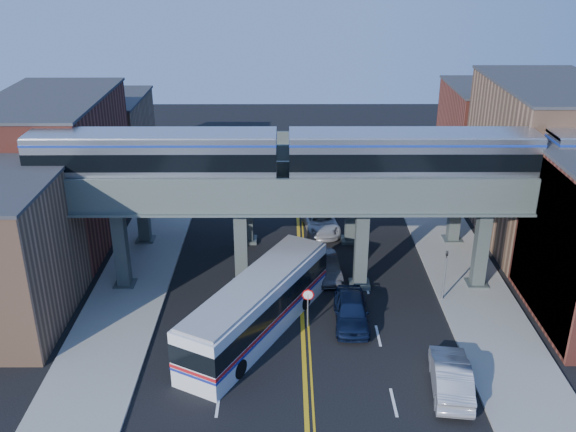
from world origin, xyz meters
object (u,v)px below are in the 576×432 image
(stop_sign, at_px, (308,302))
(car_lane_c, at_px, (321,222))
(car_lane_a, at_px, (351,310))
(car_parked_curb, at_px, (451,376))
(transit_bus, at_px, (257,307))
(transit_train, at_px, (412,156))
(car_lane_b, at_px, (326,266))
(car_lane_d, at_px, (324,195))
(traffic_signal, at_px, (445,270))

(stop_sign, height_order, car_lane_c, stop_sign)
(car_lane_a, height_order, car_parked_curb, car_parked_curb)
(car_lane_a, xyz_separation_m, car_parked_curb, (4.59, -6.45, 0.01))
(transit_bus, bearing_deg, transit_train, -31.93)
(stop_sign, relative_size, transit_bus, 0.20)
(car_lane_b, distance_m, car_parked_curb, 13.67)
(transit_bus, height_order, car_parked_curb, transit_bus)
(transit_bus, xyz_separation_m, car_lane_c, (4.53, 14.58, -0.97))
(car_lane_c, xyz_separation_m, car_lane_d, (0.55, 5.49, 0.14))
(stop_sign, height_order, car_lane_d, stop_sign)
(transit_train, bearing_deg, car_lane_c, 119.54)
(car_lane_c, bearing_deg, car_lane_d, 77.67)
(car_lane_c, height_order, car_lane_d, car_lane_d)
(transit_train, height_order, stop_sign, transit_train)
(transit_train, xyz_separation_m, traffic_signal, (2.29, -2.00, -6.99))
(transit_train, relative_size, car_parked_curb, 8.92)
(transit_train, distance_m, traffic_signal, 7.63)
(transit_train, xyz_separation_m, transit_bus, (-9.64, -5.56, -7.55))
(traffic_signal, xyz_separation_m, car_lane_b, (-7.40, 3.38, -1.55))
(traffic_signal, relative_size, car_lane_c, 0.74)
(transit_bus, relative_size, car_parked_curb, 2.43)
(traffic_signal, xyz_separation_m, car_lane_c, (-7.40, 11.02, -1.53))
(car_lane_c, distance_m, car_parked_curb, 20.85)
(transit_train, xyz_separation_m, car_lane_a, (-3.92, -4.56, -8.42))
(stop_sign, xyz_separation_m, car_parked_curb, (7.28, -6.00, -0.87))
(car_lane_a, bearing_deg, transit_bus, -168.41)
(car_lane_b, bearing_deg, traffic_signal, -32.00)
(car_lane_b, bearing_deg, car_lane_d, 80.16)
(transit_bus, xyz_separation_m, car_parked_curb, (10.31, -5.45, -0.86))
(stop_sign, height_order, car_lane_a, stop_sign)
(car_lane_a, height_order, car_lane_b, car_lane_a)
(car_lane_a, bearing_deg, car_parked_curb, -52.88)
(transit_bus, height_order, car_lane_b, transit_bus)
(transit_train, xyz_separation_m, car_lane_b, (-5.11, 1.38, -8.54))
(car_parked_curb, bearing_deg, stop_sign, -32.38)
(transit_train, bearing_deg, car_parked_curb, -86.52)
(stop_sign, xyz_separation_m, transit_bus, (-3.03, -0.56, -0.01))
(car_lane_a, xyz_separation_m, car_lane_b, (-1.19, 5.94, -0.12))
(car_lane_a, distance_m, car_lane_d, 19.08)
(car_parked_curb, bearing_deg, traffic_signal, -93.07)
(car_lane_b, relative_size, car_lane_c, 0.82)
(traffic_signal, relative_size, transit_bus, 0.31)
(car_lane_d, bearing_deg, stop_sign, -93.50)
(traffic_signal, distance_m, car_parked_curb, 9.26)
(stop_sign, distance_m, car_parked_curb, 9.48)
(stop_sign, xyz_separation_m, car_lane_d, (2.05, 19.52, -0.85))
(stop_sign, xyz_separation_m, traffic_signal, (8.90, 3.00, 0.54))
(car_lane_a, distance_m, car_lane_c, 13.63)
(transit_train, bearing_deg, car_lane_a, -130.73)
(car_lane_a, xyz_separation_m, car_lane_c, (-1.19, 13.58, -0.10))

